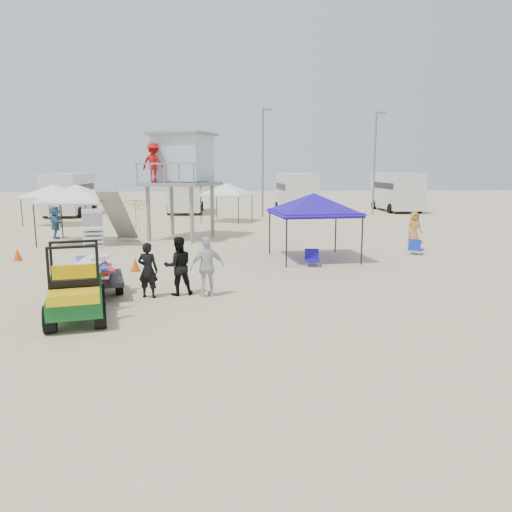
{
  "coord_description": "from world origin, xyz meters",
  "views": [
    {
      "loc": [
        -0.62,
        -10.53,
        3.71
      ],
      "look_at": [
        0.5,
        3.0,
        1.3
      ],
      "focal_mm": 35.0,
      "sensor_mm": 36.0,
      "label": 1
    }
  ],
  "objects": [
    {
      "name": "man_left",
      "position": [
        -2.56,
        3.7,
        0.81
      ],
      "size": [
        0.67,
        0.52,
        1.62
      ],
      "primitive_type": "imported",
      "rotation": [
        0.0,
        0.0,
        2.89
      ],
      "color": "black",
      "rests_on": "ground"
    },
    {
      "name": "rv_mid_right",
      "position": [
        6.0,
        29.99,
        1.8
      ],
      "size": [
        2.64,
        7.0,
        3.25
      ],
      "color": "silver",
      "rests_on": "ground"
    },
    {
      "name": "canopy_white_c",
      "position": [
        0.24,
        24.21,
        2.52
      ],
      "size": [
        3.79,
        3.79,
        3.07
      ],
      "color": "black",
      "rests_on": "ground"
    },
    {
      "name": "umbrella_b",
      "position": [
        -5.01,
        18.81,
        0.85
      ],
      "size": [
        2.19,
        2.22,
        1.71
      ],
      "primitive_type": "imported",
      "rotation": [
        0.0,
        0.0,
        0.19
      ],
      "color": "yellow",
      "rests_on": "ground"
    },
    {
      "name": "canopy_blue",
      "position": [
        3.38,
        9.41,
        2.55
      ],
      "size": [
        3.46,
        3.46,
        3.1
      ],
      "color": "black",
      "rests_on": "ground"
    },
    {
      "name": "lifeguard_tower",
      "position": [
        -2.47,
        15.94,
        3.99
      ],
      "size": [
        4.42,
        4.42,
        5.36
      ],
      "color": "gray",
      "rests_on": "ground"
    },
    {
      "name": "canopy_white_a",
      "position": [
        -7.37,
        14.76,
        2.75
      ],
      "size": [
        3.5,
        3.5,
        3.3
      ],
      "color": "black",
      "rests_on": "ground"
    },
    {
      "name": "light_pole_right",
      "position": [
        12.0,
        28.5,
        4.0
      ],
      "size": [
        0.14,
        0.14,
        8.0
      ],
      "primitive_type": "cylinder",
      "color": "slate",
      "rests_on": "ground"
    },
    {
      "name": "beach_chair_a",
      "position": [
        -6.61,
        13.35,
        0.31
      ],
      "size": [
        0.68,
        0.75,
        0.64
      ],
      "color": "#1044AD",
      "rests_on": "ground"
    },
    {
      "name": "rv_far_left",
      "position": [
        -12.0,
        29.99,
        1.8
      ],
      "size": [
        2.64,
        6.8,
        3.25
      ],
      "color": "silver",
      "rests_on": "ground"
    },
    {
      "name": "man_right",
      "position": [
        -0.86,
        3.7,
        0.88
      ],
      "size": [
        1.11,
        0.74,
        1.75
      ],
      "primitive_type": "imported",
      "rotation": [
        0.0,
        0.0,
        3.48
      ],
      "color": "silver",
      "rests_on": "ground"
    },
    {
      "name": "cone_far",
      "position": [
        -8.59,
        10.01,
        0.25
      ],
      "size": [
        0.34,
        0.34,
        0.5
      ],
      "primitive_type": "cone",
      "color": "#E84B07",
      "rests_on": "ground"
    },
    {
      "name": "utility_cart",
      "position": [
        -4.08,
        1.66,
        0.88
      ],
      "size": [
        1.75,
        2.69,
        1.89
      ],
      "color": "#0C521E",
      "rests_on": "ground"
    },
    {
      "name": "canopy_white_b",
      "position": [
        -11.06,
        23.01,
        2.5
      ],
      "size": [
        3.71,
        3.71,
        3.05
      ],
      "color": "black",
      "rests_on": "ground"
    },
    {
      "name": "surf_trailer",
      "position": [
        -4.08,
        4.0,
        0.91
      ],
      "size": [
        1.83,
        2.74,
        2.23
      ],
      "color": "black",
      "rests_on": "ground"
    },
    {
      "name": "man_mid",
      "position": [
        -1.71,
        3.95,
        0.87
      ],
      "size": [
        0.98,
        0.84,
        1.73
      ],
      "primitive_type": "imported",
      "rotation": [
        0.0,
        0.0,
        3.39
      ],
      "color": "black",
      "rests_on": "ground"
    },
    {
      "name": "beach_chair_c",
      "position": [
        8.04,
        10.22,
        0.31
      ],
      "size": [
        0.74,
        0.86,
        0.64
      ],
      "color": "#1031B0",
      "rests_on": "ground"
    },
    {
      "name": "beach_chair_b",
      "position": [
        3.08,
        7.99,
        0.31
      ],
      "size": [
        0.61,
        0.65,
        0.64
      ],
      "color": "#1D0D95",
      "rests_on": "ground"
    },
    {
      "name": "umbrella_a",
      "position": [
        -5.43,
        20.29,
        0.94
      ],
      "size": [
        2.2,
        2.24,
        1.87
      ],
      "primitive_type": "imported",
      "rotation": [
        0.0,
        0.0,
        0.08
      ],
      "color": "#A92812",
      "rests_on": "ground"
    },
    {
      "name": "rv_far_right",
      "position": [
        15.0,
        31.49,
        1.8
      ],
      "size": [
        2.64,
        6.6,
        3.25
      ],
      "color": "silver",
      "rests_on": "ground"
    },
    {
      "name": "ground",
      "position": [
        0.0,
        0.0,
        0.0
      ],
      "size": [
        140.0,
        140.0,
        0.0
      ],
      "primitive_type": "plane",
      "color": "beige",
      "rests_on": "ground"
    },
    {
      "name": "distant_beachgoers",
      "position": [
        -3.59,
        15.48,
        0.84
      ],
      "size": [
        19.11,
        4.36,
        1.73
      ],
      "color": "#BD7B36",
      "rests_on": "ground"
    },
    {
      "name": "rv_mid_left",
      "position": [
        -3.0,
        31.49,
        1.8
      ],
      "size": [
        2.65,
        6.5,
        3.25
      ],
      "color": "silver",
      "rests_on": "ground"
    },
    {
      "name": "cone_near",
      "position": [
        -3.52,
        7.49,
        0.25
      ],
      "size": [
        0.34,
        0.34,
        0.5
      ],
      "primitive_type": "cone",
      "color": "#D65006",
      "rests_on": "ground"
    },
    {
      "name": "light_pole_left",
      "position": [
        3.0,
        27.0,
        4.0
      ],
      "size": [
        0.14,
        0.14,
        8.0
      ],
      "primitive_type": "cylinder",
      "color": "slate",
      "rests_on": "ground"
    }
  ]
}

